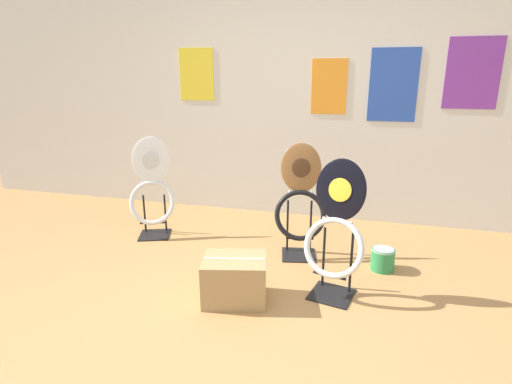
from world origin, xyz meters
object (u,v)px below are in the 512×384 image
toilet_seat_display_white_plain (152,193)px  paint_can (383,258)px  toilet_seat_display_jazz_black (336,233)px  storage_box (235,279)px  toilet_seat_display_woodgrain (300,203)px

toilet_seat_display_white_plain → paint_can: bearing=-4.7°
toilet_seat_display_jazz_black → storage_box: bearing=-159.6°
toilet_seat_display_woodgrain → toilet_seat_display_jazz_black: size_ratio=0.99×
toilet_seat_display_jazz_black → paint_can: toilet_seat_display_jazz_black is taller
toilet_seat_display_jazz_black → paint_can: 0.70m
toilet_seat_display_white_plain → storage_box: 1.43m
toilet_seat_display_woodgrain → paint_can: 0.77m
toilet_seat_display_white_plain → toilet_seat_display_jazz_black: toilet_seat_display_jazz_black is taller
paint_can → storage_box: (-0.98, -0.72, 0.06)m
storage_box → toilet_seat_display_white_plain: bearing=140.9°
paint_can → toilet_seat_display_jazz_black: bearing=-125.6°
toilet_seat_display_white_plain → storage_box: bearing=-39.1°
storage_box → paint_can: bearing=36.3°
toilet_seat_display_woodgrain → toilet_seat_display_white_plain: bearing=176.8°
toilet_seat_display_jazz_black → paint_can: bearing=54.4°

